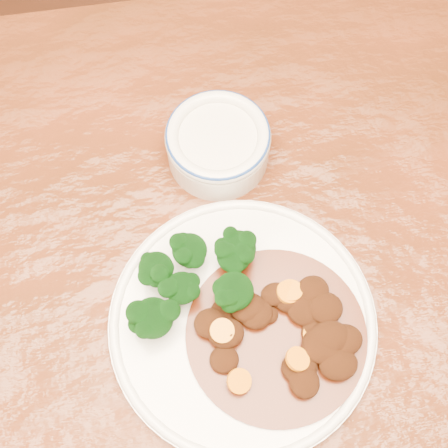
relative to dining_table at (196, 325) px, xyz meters
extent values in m
plane|color=#462111|center=(0.00, 0.00, -0.67)|extent=(4.00, 4.00, 0.00)
cube|color=#5E2510|center=(0.00, 0.00, 0.06)|extent=(1.53, 0.95, 0.04)
cylinder|color=silver|center=(0.05, -0.03, 0.09)|extent=(0.29, 0.29, 0.01)
torus|color=silver|center=(0.05, -0.03, 0.09)|extent=(0.29, 0.29, 0.01)
cylinder|color=#62974E|center=(0.05, 0.04, 0.10)|extent=(0.01, 0.01, 0.02)
ellipsoid|color=black|center=(0.05, 0.04, 0.12)|extent=(0.04, 0.04, 0.03)
cylinder|color=#62974E|center=(-0.01, 0.01, 0.10)|extent=(0.01, 0.01, 0.02)
ellipsoid|color=black|center=(-0.01, 0.01, 0.12)|extent=(0.04, 0.04, 0.03)
cylinder|color=#62974E|center=(0.05, 0.00, 0.10)|extent=(0.01, 0.01, 0.02)
ellipsoid|color=black|center=(0.05, 0.00, 0.12)|extent=(0.04, 0.04, 0.03)
cylinder|color=#62974E|center=(-0.03, 0.04, 0.10)|extent=(0.01, 0.01, 0.02)
ellipsoid|color=black|center=(-0.03, 0.04, 0.12)|extent=(0.04, 0.04, 0.03)
cylinder|color=#62974E|center=(-0.04, -0.02, 0.10)|extent=(0.01, 0.01, 0.02)
ellipsoid|color=black|center=(-0.04, -0.02, 0.12)|extent=(0.04, 0.04, 0.04)
cylinder|color=#62974E|center=(0.01, 0.05, 0.10)|extent=(0.01, 0.01, 0.02)
ellipsoid|color=black|center=(0.01, 0.05, 0.12)|extent=(0.04, 0.04, 0.03)
cylinder|color=#62974E|center=(0.06, 0.04, 0.10)|extent=(0.01, 0.01, 0.02)
ellipsoid|color=black|center=(0.06, 0.04, 0.12)|extent=(0.04, 0.04, 0.03)
cylinder|color=#4B1908|center=(0.08, -0.05, 0.09)|extent=(0.19, 0.19, 0.00)
ellipsoid|color=black|center=(0.13, -0.01, 0.11)|extent=(0.04, 0.03, 0.02)
ellipsoid|color=black|center=(0.13, -0.07, 0.11)|extent=(0.04, 0.03, 0.02)
ellipsoid|color=black|center=(0.13, -0.07, 0.11)|extent=(0.03, 0.03, 0.02)
ellipsoid|color=black|center=(0.13, -0.08, 0.11)|extent=(0.03, 0.04, 0.02)
ellipsoid|color=black|center=(0.14, -0.04, 0.11)|extent=(0.04, 0.04, 0.02)
ellipsoid|color=black|center=(0.08, -0.03, 0.10)|extent=(0.02, 0.02, 0.01)
ellipsoid|color=black|center=(0.03, -0.02, 0.10)|extent=(0.03, 0.03, 0.01)
ellipsoid|color=black|center=(0.09, -0.01, 0.11)|extent=(0.03, 0.03, 0.02)
ellipsoid|color=black|center=(0.10, -0.11, 0.11)|extent=(0.03, 0.03, 0.02)
ellipsoid|color=black|center=(0.10, -0.02, 0.11)|extent=(0.03, 0.03, 0.02)
ellipsoid|color=black|center=(0.03, -0.05, 0.10)|extent=(0.03, 0.02, 0.01)
ellipsoid|color=black|center=(0.02, -0.07, 0.10)|extent=(0.03, 0.03, 0.02)
ellipsoid|color=black|center=(0.12, -0.07, 0.11)|extent=(0.04, 0.04, 0.02)
ellipsoid|color=black|center=(0.01, -0.03, 0.11)|extent=(0.04, 0.03, 0.02)
ellipsoid|color=black|center=(0.12, -0.03, 0.10)|extent=(0.04, 0.04, 0.02)
ellipsoid|color=black|center=(0.10, -0.09, 0.10)|extent=(0.04, 0.03, 0.02)
ellipsoid|color=black|center=(0.12, -0.06, 0.10)|extent=(0.03, 0.03, 0.01)
ellipsoid|color=black|center=(0.15, -0.07, 0.11)|extent=(0.04, 0.03, 0.02)
ellipsoid|color=black|center=(0.06, -0.03, 0.11)|extent=(0.04, 0.04, 0.02)
ellipsoid|color=black|center=(0.06, -0.02, 0.11)|extent=(0.04, 0.03, 0.02)
ellipsoid|color=black|center=(0.03, -0.04, 0.11)|extent=(0.04, 0.03, 0.02)
ellipsoid|color=black|center=(0.14, -0.10, 0.11)|extent=(0.04, 0.03, 0.02)
cylinder|color=orange|center=(0.11, -0.01, 0.11)|extent=(0.03, 0.03, 0.01)
cylinder|color=orange|center=(0.10, -0.01, 0.11)|extent=(0.04, 0.04, 0.01)
cylinder|color=orange|center=(0.03, -0.09, 0.11)|extent=(0.03, 0.03, 0.02)
cylinder|color=orange|center=(0.10, -0.08, 0.12)|extent=(0.04, 0.04, 0.02)
cylinder|color=orange|center=(0.03, -0.04, 0.12)|extent=(0.04, 0.04, 0.01)
cylinder|color=orange|center=(0.12, -0.06, 0.11)|extent=(0.03, 0.03, 0.01)
cylinder|color=beige|center=(0.06, 0.18, 0.10)|extent=(0.12, 0.12, 0.04)
cylinder|color=silver|center=(0.06, 0.18, 0.12)|extent=(0.09, 0.09, 0.01)
torus|color=beige|center=(0.06, 0.18, 0.13)|extent=(0.13, 0.13, 0.02)
torus|color=navy|center=(0.06, 0.18, 0.13)|extent=(0.12, 0.12, 0.01)
camera|label=1|loc=(0.00, -0.19, 0.75)|focal=50.00mm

